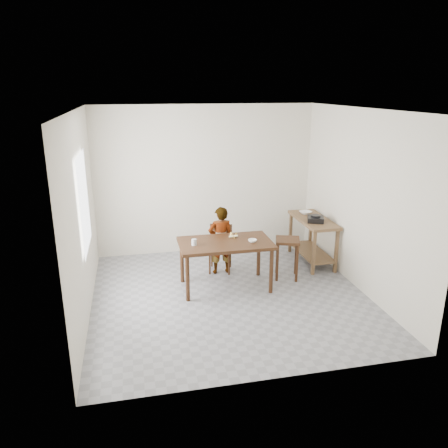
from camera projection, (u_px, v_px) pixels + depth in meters
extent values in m
cube|color=gray|center=(230.00, 297.00, 6.53)|extent=(4.00, 4.00, 0.04)
cube|color=white|center=(230.00, 108.00, 5.71)|extent=(4.00, 4.00, 0.04)
cube|color=silver|center=(205.00, 180.00, 8.00)|extent=(4.00, 0.04, 2.70)
cube|color=silver|center=(277.00, 263.00, 4.24)|extent=(4.00, 0.04, 2.70)
cube|color=silver|center=(80.00, 217.00, 5.71)|extent=(0.04, 4.00, 2.70)
cube|color=silver|center=(361.00, 201.00, 6.53)|extent=(0.04, 4.00, 2.70)
cube|color=white|center=(84.00, 202.00, 5.86)|extent=(0.02, 1.10, 1.30)
imported|color=silver|center=(221.00, 240.00, 7.17)|extent=(0.43, 0.29, 1.14)
cylinder|color=silver|center=(194.00, 242.00, 6.42)|extent=(0.08, 0.08, 0.09)
imported|color=white|center=(252.00, 241.00, 6.56)|extent=(0.13, 0.13, 0.04)
imported|color=white|center=(305.00, 213.00, 7.83)|extent=(0.26, 0.26, 0.05)
cube|color=black|center=(315.00, 219.00, 7.37)|extent=(0.35, 0.35, 0.09)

